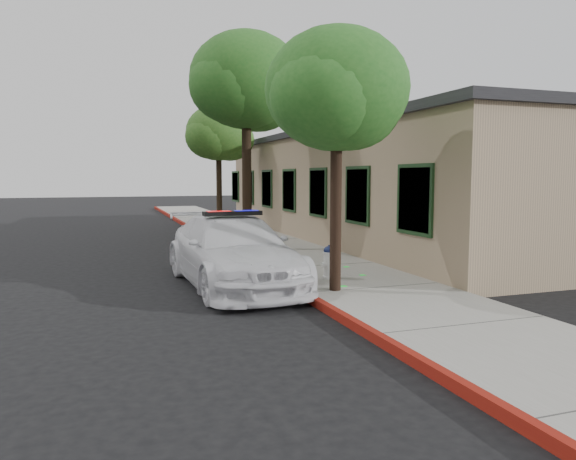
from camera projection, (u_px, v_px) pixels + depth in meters
The scene contains 9 objects.
ground at pixel (303, 300), 10.79m from camera, with size 120.00×120.00×0.00m, color black.
sidewalk at pixel (320, 268), 14.12m from camera, with size 3.20×60.00×0.15m, color gray.
red_curb at pixel (264, 271), 13.62m from camera, with size 0.14×60.00×0.16m, color maroon.
clapboard_building at pixel (381, 186), 21.22m from camera, with size 7.30×20.89×4.24m.
police_car at pixel (233, 251), 12.14m from camera, with size 2.52×5.63×1.72m.
fire_hydrant at pixel (330, 262), 12.30m from camera, with size 0.45×0.39×0.77m.
street_tree_near at pixel (337, 95), 10.65m from camera, with size 2.98×2.89×5.30m.
street_tree_mid at pixel (246, 86), 17.19m from camera, with size 3.82×3.67×6.98m.
street_tree_far at pixel (219, 136), 23.80m from camera, with size 3.16×2.93×5.53m.
Camera 1 is at (-3.76, -9.91, 2.49)m, focal length 33.33 mm.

